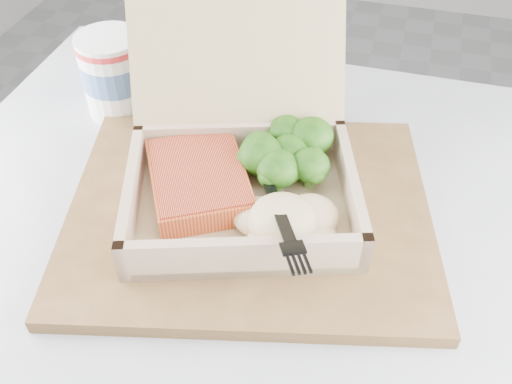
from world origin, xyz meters
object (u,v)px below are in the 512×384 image
(cafe_table, at_px, (243,351))
(paper_cup, at_px, (114,72))
(serving_tray, at_px, (249,212))
(takeout_container, at_px, (240,145))

(cafe_table, bearing_deg, paper_cup, 139.00)
(serving_tray, height_order, takeout_container, takeout_container)
(takeout_container, bearing_deg, paper_cup, 133.71)
(cafe_table, distance_m, paper_cup, 0.37)
(cafe_table, distance_m, takeout_container, 0.26)
(cafe_table, bearing_deg, takeout_container, 106.02)
(paper_cup, bearing_deg, takeout_container, -28.17)
(paper_cup, bearing_deg, serving_tray, -33.35)
(takeout_container, height_order, paper_cup, takeout_container)
(serving_tray, bearing_deg, takeout_container, 118.10)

